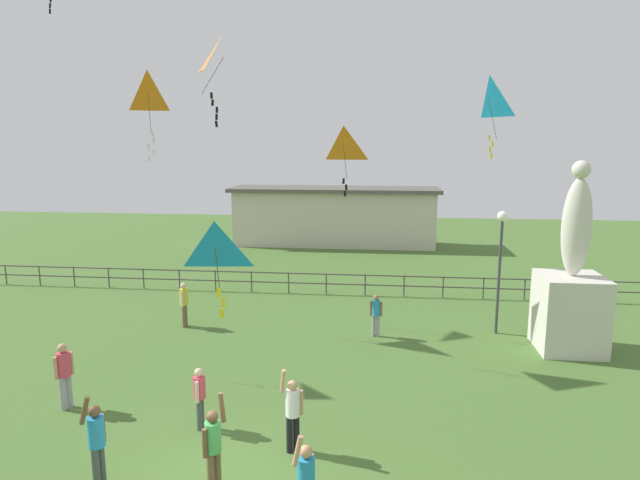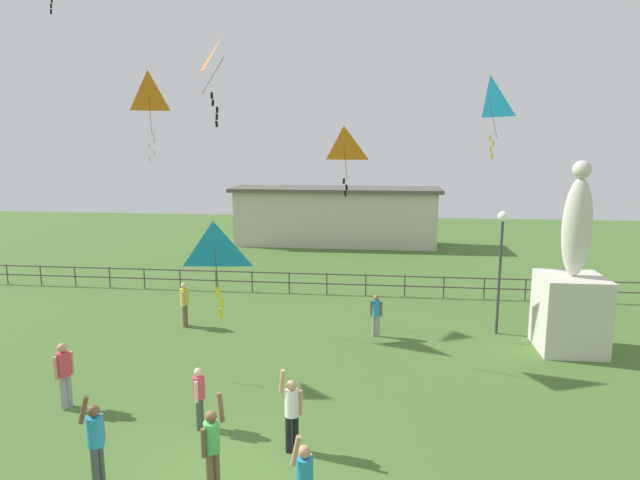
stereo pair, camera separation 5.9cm
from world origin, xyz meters
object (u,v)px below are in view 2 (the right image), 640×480
object	(u,v)px
person_3	(185,301)
kite_0	(223,60)
kite_1	(214,250)
person_2	(212,444)
person_4	(292,410)
kite_5	(344,147)
person_5	(199,394)
person_6	(64,371)
person_0	(376,312)
lamppost	(501,245)
kite_7	(489,99)
person_1	(96,439)
statue_monument	(571,296)
kite_6	(149,96)

from	to	relation	value
person_3	kite_0	distance (m)	8.56
kite_1	kite_0	bearing A→B (deg)	104.08
person_2	person_4	xyz separation A→B (m)	(1.28, 1.55, -0.02)
kite_5	person_4	bearing A→B (deg)	-93.60
person_5	person_6	xyz separation A→B (m)	(-3.70, 0.58, 0.13)
person_0	kite_0	xyz separation A→B (m)	(-4.96, -0.70, 8.36)
person_4	person_5	size ratio (longest dim) A/B	1.28
lamppost	person_5	world-z (taller)	lamppost
person_0	kite_7	distance (m)	8.80
person_6	person_2	bearing A→B (deg)	-30.99
lamppost	kite_5	distance (m)	6.37
person_3	kite_5	xyz separation A→B (m)	(5.74, 0.43, 5.53)
person_1	person_2	world-z (taller)	person_1
statue_monument	person_6	world-z (taller)	statue_monument
kite_0	kite_6	bearing A→B (deg)	157.37
person_1	kite_7	distance (m)	16.66
lamppost	kite_7	bearing A→B (deg)	98.18
lamppost	kite_0	bearing A→B (deg)	-170.96
person_5	person_6	size ratio (longest dim) A/B	0.87
lamppost	person_2	world-z (taller)	lamppost
person_3	kite_6	distance (m)	7.40
person_5	kite_1	world-z (taller)	kite_1
person_1	person_4	bearing A→B (deg)	24.93
person_2	kite_5	distance (m)	11.23
person_1	kite_1	distance (m)	4.30
lamppost	person_4	xyz separation A→B (m)	(-5.95, -8.17, -2.21)
person_1	person_6	size ratio (longest dim) A/B	1.16
person_0	person_1	bearing A→B (deg)	-120.23
person_2	kite_5	bearing A→B (deg)	79.51
statue_monument	kite_6	size ratio (longest dim) A/B	2.01
lamppost	kite_0	world-z (taller)	kite_0
person_4	kite_7	distance (m)	13.74
lamppost	person_0	distance (m)	4.88
person_3	lamppost	bearing A→B (deg)	2.69
lamppost	kite_7	world-z (taller)	kite_7
lamppost	person_1	distance (m)	13.84
person_2	person_0	bearing A→B (deg)	71.51
person_3	kite_0	bearing A→B (deg)	-25.18
person_0	kite_1	distance (m)	9.36
kite_5	kite_6	xyz separation A→B (m)	(-6.83, -0.09, 1.78)
person_4	kite_1	size ratio (longest dim) A/B	0.96
person_0	lamppost	bearing A→B (deg)	10.26
kite_6	person_6	bearing A→B (deg)	-87.34
person_4	person_6	distance (m)	6.14
person_4	person_1	bearing A→B (deg)	-155.07
person_3	statue_monument	bearing A→B (deg)	-3.40
kite_6	kite_1	bearing A→B (deg)	-60.25
statue_monument	person_6	size ratio (longest dim) A/B	3.55
person_2	kite_5	size ratio (longest dim) A/B	0.84
kite_6	person_1	bearing A→B (deg)	-74.04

